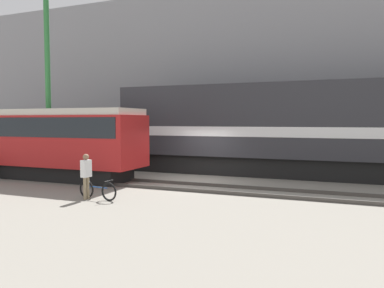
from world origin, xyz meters
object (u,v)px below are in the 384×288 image
streetcar (35,139)px  freight_locomotive (285,128)px  bicycle (98,190)px  utility_pole_left (48,83)px  person (86,172)px

streetcar → freight_locomotive: bearing=23.8°
bicycle → utility_pole_left: bearing=142.0°
freight_locomotive → bicycle: (-5.45, -8.41, -2.13)m
freight_locomotive → streetcar: bearing=-156.2°
utility_pole_left → streetcar: bearing=-60.6°
freight_locomotive → person: size_ratio=10.57×
bicycle → utility_pole_left: utility_pole_left is taller
person → freight_locomotive: bearing=55.5°
bicycle → streetcar: bearing=151.4°
utility_pole_left → person: bearing=-40.0°
streetcar → utility_pole_left: bearing=119.4°
person → bicycle: bearing=13.7°
bicycle → person: size_ratio=1.05×
streetcar → person: (5.68, -3.42, -0.94)m
streetcar → utility_pole_left: 4.21m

